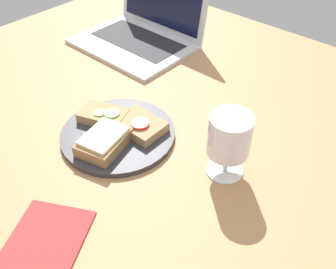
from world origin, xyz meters
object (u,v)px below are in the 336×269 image
at_px(sandwich_with_cucumber, 104,115).
at_px(napkin, 46,241).
at_px(wine_glass, 229,138).
at_px(plate, 117,133).
at_px(sandwich_with_cheese, 104,141).
at_px(sandwich_with_tomato, 140,125).
at_px(laptop, 144,25).

relative_size(sandwich_with_cucumber, napkin, 0.82).
bearing_deg(wine_glass, plate, -163.92).
relative_size(plate, wine_glass, 1.84).
distance_m(plate, napkin, 0.28).
bearing_deg(wine_glass, sandwich_with_cheese, -151.90).
relative_size(sandwich_with_tomato, sandwich_with_cucumber, 0.87).
bearing_deg(sandwich_with_tomato, plate, -130.60).
xyz_separation_m(sandwich_with_cucumber, laptop, (-0.22, 0.36, 0.02)).
distance_m(sandwich_with_cucumber, wine_glass, 0.30).
xyz_separation_m(wine_glass, napkin, (-0.13, -0.33, -0.09)).
bearing_deg(sandwich_with_cheese, napkin, -66.69).
distance_m(sandwich_with_cheese, napkin, 0.23).
xyz_separation_m(sandwich_with_cucumber, napkin, (0.16, -0.27, -0.02)).
bearing_deg(sandwich_with_cheese, sandwich_with_cucumber, 139.73).
bearing_deg(laptop, plate, -53.53).
xyz_separation_m(plate, napkin, (0.11, -0.26, -0.00)).
xyz_separation_m(sandwich_with_cucumber, wine_glass, (0.29, 0.06, 0.06)).
height_order(sandwich_with_tomato, sandwich_with_cheese, sandwich_with_cheese).
distance_m(sandwich_with_tomato, napkin, 0.31).
xyz_separation_m(sandwich_with_cheese, wine_glass, (0.22, 0.12, 0.06)).
bearing_deg(wine_glass, napkin, -111.54).
bearing_deg(sandwich_with_cucumber, sandwich_with_cheese, -40.27).
relative_size(plate, laptop, 0.73).
height_order(sandwich_with_cheese, napkin, sandwich_with_cheese).
xyz_separation_m(wine_glass, laptop, (-0.51, 0.30, -0.04)).
distance_m(sandwich_with_tomato, sandwich_with_cheese, 0.09).
relative_size(sandwich_with_cheese, napkin, 0.86).
distance_m(sandwich_with_cucumber, sandwich_with_cheese, 0.09).
distance_m(sandwich_with_tomato, laptop, 0.45).
distance_m(sandwich_with_tomato, sandwich_with_cucumber, 0.09).
height_order(laptop, napkin, laptop).
relative_size(sandwich_with_tomato, laptop, 0.30).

